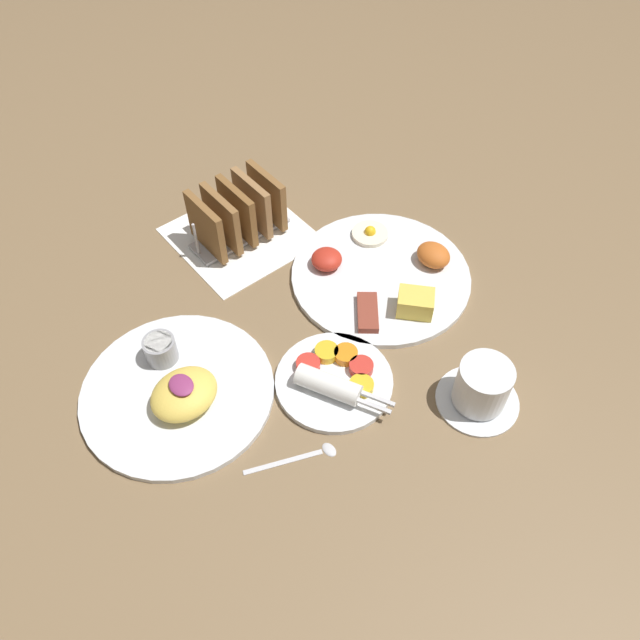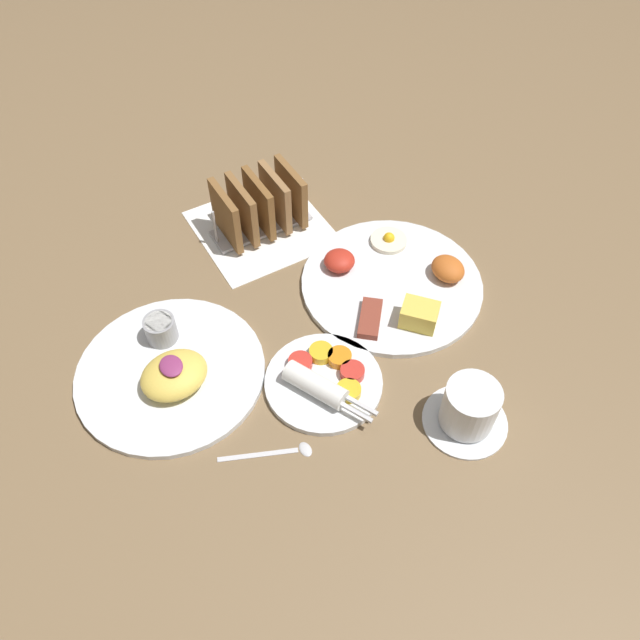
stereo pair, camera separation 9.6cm
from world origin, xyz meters
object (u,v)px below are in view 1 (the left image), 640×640
object	(u,v)px
plate_condiments	(334,379)
toast_rack	(237,213)
plate_foreground	(178,388)
coffee_cup	(482,388)
plate_breakfast	(383,274)

from	to	relation	value
plate_condiments	toast_rack	distance (m)	0.36
plate_condiments	plate_foreground	xyz separation A→B (m)	(-0.13, -0.19, 0.00)
plate_condiments	coffee_cup	world-z (taller)	coffee_cup
plate_foreground	toast_rack	bearing A→B (deg)	130.05
plate_foreground	toast_rack	size ratio (longest dim) A/B	1.56
plate_condiments	plate_foreground	world-z (taller)	plate_foreground
plate_condiments	plate_foreground	size ratio (longest dim) A/B	0.67
plate_breakfast	coffee_cup	size ratio (longest dim) A/B	2.51
plate_foreground	plate_breakfast	bearing A→B (deg)	86.93
plate_breakfast	toast_rack	world-z (taller)	toast_rack
toast_rack	plate_condiments	bearing A→B (deg)	-12.05
plate_foreground	plate_condiments	bearing A→B (deg)	55.19
plate_condiments	toast_rack	bearing A→B (deg)	167.95
toast_rack	plate_breakfast	bearing A→B (deg)	27.70
toast_rack	plate_foreground	bearing A→B (deg)	-49.95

